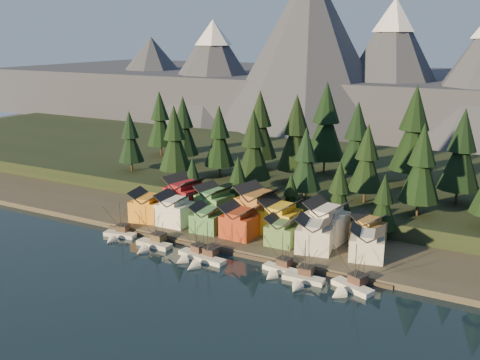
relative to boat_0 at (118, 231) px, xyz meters
The scene contains 45 objects.
ground 35.08m from the boat_0, 17.53° to the right, with size 500.00×500.00×0.00m, color black.
shore_strip 44.54m from the boat_0, 41.41° to the left, with size 400.00×50.00×1.50m, color #3B372B.
hillside 86.19m from the boat_0, 67.20° to the left, with size 420.00×100.00×6.00m, color black.
dock 33.95m from the boat_0, 10.10° to the left, with size 80.00×4.00×1.00m, color #3F372D.
mountain_ridge 206.54m from the boat_0, 81.82° to the left, with size 560.00×190.00×90.00m.
boat_0 is the anchor object (origin of this frame).
boat_1 12.61m from the boat_0, ahead, with size 10.09×10.93×11.59m.
boat_2 25.45m from the boat_0, ahead, with size 9.15×9.67×10.85m.
boat_3 29.52m from the boat_0, ahead, with size 10.74×11.52×11.04m.
boat_4 47.90m from the boat_0, ahead, with size 9.20×9.81×10.48m.
boat_5 54.65m from the boat_0, ahead, with size 9.76×10.59×10.77m.
boat_6 65.14m from the boat_0, ahead, with size 10.24×10.78×11.75m.
house_front_0 12.80m from the boat_0, 84.62° to the left, with size 10.20×9.82×8.80m.
house_front_1 16.77m from the boat_0, 51.80° to the left, with size 8.95×8.61×9.03m.
house_front_2 24.60m from the boat_0, 31.08° to the left, with size 8.15×8.20×7.43m.
house_front_3 33.61m from the boat_0, 22.98° to the left, with size 8.91×8.53×8.73m.
house_front_4 45.07m from the boat_0, 17.71° to the left, with size 7.42×7.99×7.49m.
house_front_5 53.49m from the boat_0, 14.15° to the left, with size 9.78×9.17×8.90m.
house_front_6 66.28m from the boat_0, 12.64° to the left, with size 9.39×9.04×8.03m.
house_back_0 24.75m from the boat_0, 73.96° to the left, with size 12.00×11.70×11.03m.
house_back_1 28.83m from the boat_0, 52.71° to the left, with size 10.34×10.43×9.93m.
house_back_2 39.38m from the boat_0, 35.90° to the left, with size 12.87×12.21×11.53m.
house_back_3 44.42m from the boat_0, 26.71° to the left, with size 10.46×9.51×9.82m.
house_back_4 56.35m from the boat_0, 22.56° to the left, with size 10.93×10.59×10.63m.
house_back_5 66.71m from the boat_0, 20.89° to the left, with size 8.72×8.79×8.13m.
tree_hill_0 52.81m from the boat_0, 124.61° to the left, with size 9.34×9.34×21.76m.
tree_hill_1 62.52m from the boat_0, 106.12° to the left, with size 11.17×11.17×26.01m.
tree_hill_2 42.09m from the boat_0, 100.00° to the left, with size 11.02×11.02×25.67m.
tree_hill_3 52.59m from the boat_0, 86.07° to the left, with size 10.66×10.66×24.84m.
tree_hill_4 68.38m from the boat_0, 79.97° to the left, with size 12.40×12.40×28.88m.
tree_hill_5 48.40m from the boat_0, 61.53° to the left, with size 11.09×11.09×25.84m.
tree_hill_6 65.05m from the boat_0, 61.64° to the left, with size 12.60×12.60×29.35m.
tree_hill_7 56.68m from the boat_0, 43.55° to the left, with size 9.49×9.49×22.10m.
tree_hill_8 79.90m from the boat_0, 52.36° to the left, with size 11.78×11.78×27.45m.
tree_hill_9 72.98m from the boat_0, 38.75° to the left, with size 10.04×10.04×23.39m.
tree_hill_10 96.54m from the boat_0, 47.61° to the left, with size 14.00×14.00×32.62m.
tree_hill_11 83.52m from the boat_0, 28.92° to the left, with size 10.95×10.95×25.50m.
tree_hill_12 98.75m from the boat_0, 34.93° to the left, with size 12.03×12.03×28.02m.
tree_hill_15 81.78m from the boat_0, 64.95° to the left, with size 13.84×13.84×32.24m.
tree_hill_16 77.99m from the boat_0, 117.16° to the left, with size 11.22×11.22×26.14m.
tree_shore_0 31.00m from the boat_0, 79.62° to the left, with size 6.71×6.71×15.63m.
tree_shore_1 37.55m from the boat_0, 54.00° to the left, with size 7.62×7.62×17.74m.
tree_shore_2 48.97m from the boat_0, 37.49° to the left, with size 6.29×6.29×14.64m.
tree_shore_3 60.98m from the boat_0, 29.34° to the left, with size 8.49×8.49×19.79m.
tree_shore_4 71.40m from the boat_0, 24.58° to the left, with size 7.61×7.61×17.73m.
Camera 1 is at (60.48, -94.18, 53.82)m, focal length 40.00 mm.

